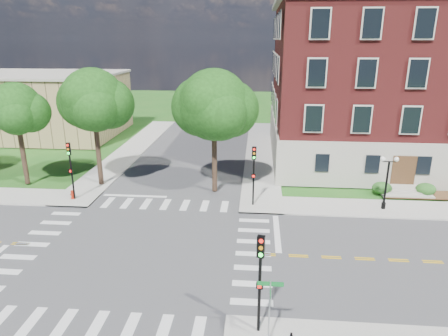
# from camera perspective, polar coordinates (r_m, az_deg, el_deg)

# --- Properties ---
(ground) EXTENTS (160.00, 160.00, 0.00)m
(ground) POSITION_cam_1_polar(r_m,az_deg,el_deg) (26.52, -11.89, -11.29)
(ground) COLOR #1D5818
(ground) RESTS_ON ground
(road_ew) EXTENTS (90.00, 12.00, 0.01)m
(road_ew) POSITION_cam_1_polar(r_m,az_deg,el_deg) (26.52, -11.89, -11.28)
(road_ew) COLOR #3D3D3F
(road_ew) RESTS_ON ground
(road_ns) EXTENTS (12.00, 90.00, 0.01)m
(road_ns) POSITION_cam_1_polar(r_m,az_deg,el_deg) (26.52, -11.89, -11.28)
(road_ns) COLOR #3D3D3F
(road_ns) RESTS_ON ground
(sidewalk_ne) EXTENTS (34.00, 34.00, 0.12)m
(sidewalk_ne) POSITION_cam_1_polar(r_m,az_deg,el_deg) (40.37, 16.22, -1.13)
(sidewalk_ne) COLOR #9E9B93
(sidewalk_ne) RESTS_ON ground
(sidewalk_nw) EXTENTS (34.00, 34.00, 0.12)m
(sidewalk_nw) POSITION_cam_1_polar(r_m,az_deg,el_deg) (45.57, -25.15, 0.02)
(sidewalk_nw) COLOR #9E9B93
(sidewalk_nw) RESTS_ON ground
(crosswalk_east) EXTENTS (2.20, 10.20, 0.02)m
(crosswalk_east) POSITION_cam_1_polar(r_m,az_deg,el_deg) (25.51, 4.18, -12.18)
(crosswalk_east) COLOR silver
(crosswalk_east) RESTS_ON ground
(stop_bar_east) EXTENTS (0.40, 5.50, 0.00)m
(stop_bar_east) POSITION_cam_1_polar(r_m,az_deg,el_deg) (28.18, 7.57, -9.19)
(stop_bar_east) COLOR silver
(stop_bar_east) RESTS_ON ground
(main_building) EXTENTS (30.60, 22.40, 16.50)m
(main_building) POSITION_cam_1_polar(r_m,az_deg,el_deg) (47.33, 26.07, 10.82)
(main_building) COLOR #A39E90
(main_building) RESTS_ON ground
(secondary_building) EXTENTS (20.40, 15.40, 8.30)m
(secondary_building) POSITION_cam_1_polar(r_m,az_deg,el_deg) (60.32, -24.46, 8.30)
(secondary_building) COLOR tan
(secondary_building) RESTS_ON ground
(tree_b) EXTENTS (4.47, 4.47, 9.18)m
(tree_b) POSITION_cam_1_polar(r_m,az_deg,el_deg) (39.30, -27.60, 7.53)
(tree_b) COLOR black
(tree_b) RESTS_ON ground
(tree_c) EXTENTS (5.46, 5.46, 10.41)m
(tree_c) POSITION_cam_1_polar(r_m,az_deg,el_deg) (36.47, -18.20, 9.19)
(tree_c) COLOR black
(tree_c) RESTS_ON ground
(tree_d) EXTENTS (5.90, 5.90, 10.46)m
(tree_d) POSITION_cam_1_polar(r_m,az_deg,el_deg) (33.04, -1.43, 8.97)
(tree_d) COLOR black
(tree_d) RESTS_ON ground
(traffic_signal_se) EXTENTS (0.36, 0.42, 4.80)m
(traffic_signal_se) POSITION_cam_1_polar(r_m,az_deg,el_deg) (17.91, 5.18, -14.58)
(traffic_signal_se) COLOR black
(traffic_signal_se) RESTS_ON ground
(traffic_signal_ne) EXTENTS (0.35, 0.39, 4.80)m
(traffic_signal_ne) POSITION_cam_1_polar(r_m,az_deg,el_deg) (31.12, 4.27, -0.05)
(traffic_signal_ne) COLOR black
(traffic_signal_ne) RESTS_ON ground
(traffic_signal_nw) EXTENTS (0.38, 0.45, 4.80)m
(traffic_signal_nw) POSITION_cam_1_polar(r_m,az_deg,el_deg) (34.51, -21.09, 0.59)
(traffic_signal_nw) COLOR black
(traffic_signal_nw) RESTS_ON ground
(twin_lamp_west) EXTENTS (1.36, 0.36, 4.23)m
(twin_lamp_west) POSITION_cam_1_polar(r_m,az_deg,el_deg) (32.98, 22.25, -1.55)
(twin_lamp_west) COLOR black
(twin_lamp_west) RESTS_ON ground
(street_sign_pole) EXTENTS (1.10, 1.10, 3.10)m
(street_sign_pole) POSITION_cam_1_polar(r_m,az_deg,el_deg) (17.80, 6.59, -18.29)
(street_sign_pole) COLOR gray
(street_sign_pole) RESTS_ON ground
(fire_hydrant) EXTENTS (0.35, 0.35, 0.75)m
(fire_hydrant) POSITION_cam_1_polar(r_m,az_deg,el_deg) (35.45, -20.83, -3.60)
(fire_hydrant) COLOR #A3200C
(fire_hydrant) RESTS_ON ground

